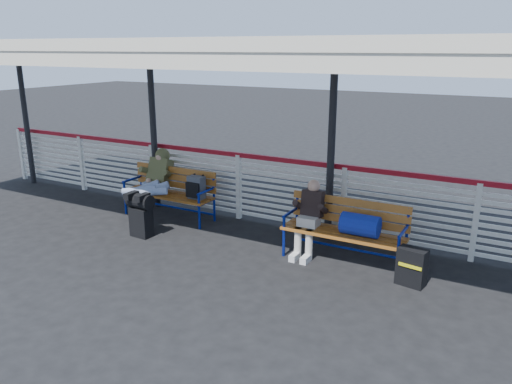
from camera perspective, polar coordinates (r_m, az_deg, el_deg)
The scene contains 9 objects.
ground at distance 7.81m, azimuth -9.13°, elevation -6.98°, with size 60.00×60.00×0.00m, color black.
fence at distance 9.08m, azimuth -1.99°, elevation 0.94°, with size 12.08×0.08×1.24m.
canopy at distance 7.89m, azimuth -6.16°, elevation 16.06°, with size 12.60×3.60×3.16m.
luggage_stack at distance 8.49m, azimuth -13.05°, elevation -2.37°, with size 0.46×0.28×0.75m.
bench_left at distance 9.22m, azimuth -9.07°, elevation 0.46°, with size 1.80×0.56×0.92m.
bench_right at distance 7.34m, azimuth 10.91°, elevation -3.72°, with size 1.80×0.56×0.92m.
traveler_man at distance 9.12m, azimuth -11.93°, elevation 0.76°, with size 0.94×1.64×0.77m.
companion_person at distance 7.54m, azimuth 6.10°, elevation -2.88°, with size 0.32×0.66×1.15m.
suitcase_side at distance 6.97m, azimuth 17.35°, elevation -8.17°, with size 0.40×0.28×0.52m.
Camera 1 is at (4.49, -5.62, 3.05)m, focal length 35.00 mm.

